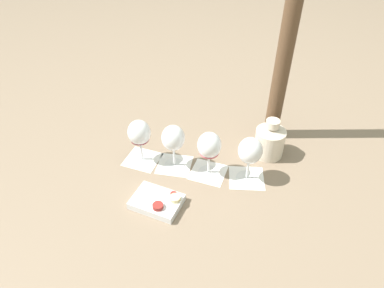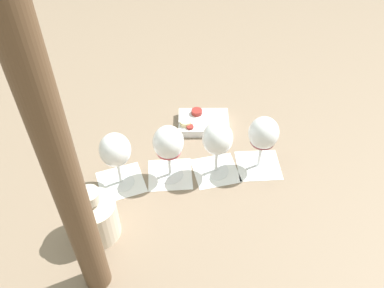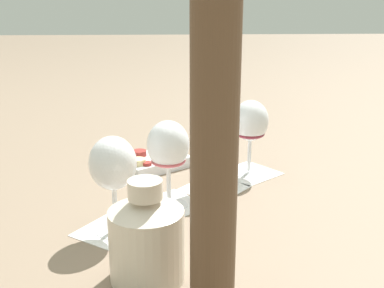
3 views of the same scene
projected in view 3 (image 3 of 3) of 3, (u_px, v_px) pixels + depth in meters
The scene contains 11 objects.
ground_plane at pixel (192, 198), 0.97m from camera, with size 8.00×8.00×0.00m, color #7F6B56.
tasting_card_0 at pixel (116, 230), 0.84m from camera, with size 0.16×0.16×0.00m.
tasting_card_1 at pixel (169, 205), 0.94m from camera, with size 0.16×0.16×0.00m.
tasting_card_2 at pixel (214, 188), 1.02m from camera, with size 0.16×0.16×0.00m.
tasting_card_3 at pixel (249, 173), 1.11m from camera, with size 0.16×0.16×0.00m.
wine_glass_0 at pixel (113, 168), 0.80m from camera, with size 0.08×0.08×0.17m.
wine_glass_1 at pixel (168, 149), 0.90m from camera, with size 0.08×0.08×0.17m.
wine_glass_2 at pixel (215, 136), 0.99m from camera, with size 0.08×0.08×0.17m.
wine_glass_3 at pixel (250, 124), 1.07m from camera, with size 0.08×0.08×0.17m.
ceramic_vase at pixel (147, 237), 0.68m from camera, with size 0.11×0.11×0.15m.
snack_dish at pixel (153, 162), 1.14m from camera, with size 0.19×0.18×0.04m.
Camera 3 is at (-0.04, -0.90, 0.40)m, focal length 45.00 mm.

